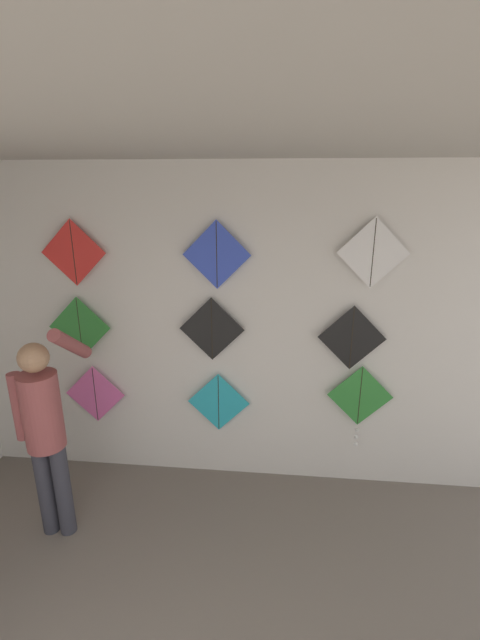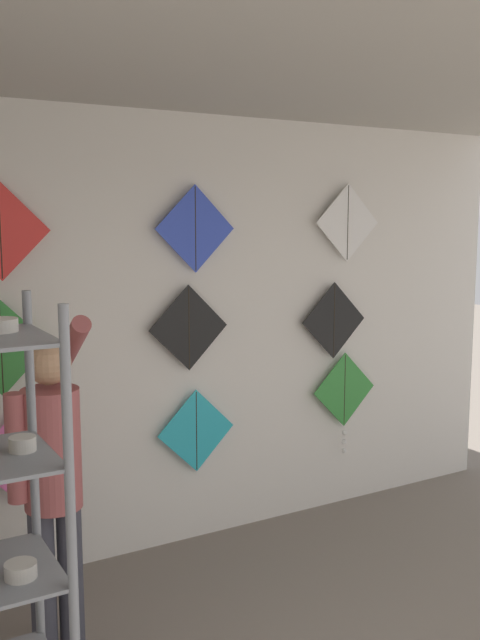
# 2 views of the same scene
# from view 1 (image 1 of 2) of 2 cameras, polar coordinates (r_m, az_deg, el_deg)

# --- Properties ---
(back_panel) EXTENTS (5.24, 0.06, 2.80)m
(back_panel) POSITION_cam_1_polar(r_m,az_deg,el_deg) (3.70, -2.82, -1.55)
(back_panel) COLOR silver
(back_panel) RESTS_ON ground
(ceiling_slab) EXTENTS (5.24, 4.17, 0.04)m
(ceiling_slab) POSITION_cam_1_polar(r_m,az_deg,el_deg) (1.82, -12.28, 23.58)
(ceiling_slab) COLOR #A8A399
(shopkeeper) EXTENTS (0.43, 0.59, 1.69)m
(shopkeeper) POSITION_cam_1_polar(r_m,az_deg,el_deg) (3.51, -24.57, -12.50)
(shopkeeper) COLOR #383842
(shopkeeper) RESTS_ON ground
(kite_0) EXTENTS (0.55, 0.01, 0.55)m
(kite_0) POSITION_cam_1_polar(r_m,az_deg,el_deg) (4.18, -18.74, -9.35)
(kite_0) COLOR pink
(kite_1) EXTENTS (0.55, 0.01, 0.55)m
(kite_1) POSITION_cam_1_polar(r_m,az_deg,el_deg) (3.88, -2.92, -10.91)
(kite_1) COLOR #28B2C6
(kite_2) EXTENTS (0.55, 0.04, 0.76)m
(kite_2) POSITION_cam_1_polar(r_m,az_deg,el_deg) (3.86, 15.65, -10.27)
(kite_2) COLOR #338C38
(kite_3) EXTENTS (0.55, 0.01, 0.55)m
(kite_3) POSITION_cam_1_polar(r_m,az_deg,el_deg) (3.97, -20.59, -0.93)
(kite_3) COLOR #338C38
(kite_4) EXTENTS (0.55, 0.01, 0.55)m
(kite_4) POSITION_cam_1_polar(r_m,az_deg,el_deg) (3.61, -3.78, -1.23)
(kite_4) COLOR black
(kite_5) EXTENTS (0.55, 0.01, 0.55)m
(kite_5) POSITION_cam_1_polar(r_m,az_deg,el_deg) (3.62, 14.68, -2.34)
(kite_5) COLOR black
(kite_6) EXTENTS (0.55, 0.01, 0.55)m
(kite_6) POSITION_cam_1_polar(r_m,az_deg,el_deg) (3.81, -21.32, 8.35)
(kite_6) COLOR red
(kite_7) EXTENTS (0.55, 0.01, 0.55)m
(kite_7) POSITION_cam_1_polar(r_m,az_deg,el_deg) (3.44, -3.13, 8.66)
(kite_7) COLOR blue
(kite_8) EXTENTS (0.55, 0.01, 0.55)m
(kite_8) POSITION_cam_1_polar(r_m,az_deg,el_deg) (3.47, 17.33, 8.52)
(kite_8) COLOR white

